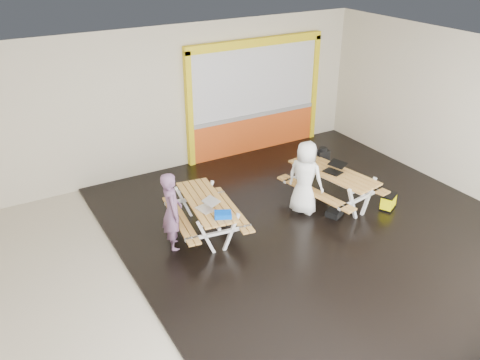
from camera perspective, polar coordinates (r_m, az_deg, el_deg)
room at (r=8.84m, az=2.92°, el=2.06°), size 10.02×8.02×3.52m
deck at (r=10.31m, az=8.58°, el=-5.23°), size 7.50×7.98×0.05m
kiosk at (r=13.15m, az=1.71°, el=9.08°), size 3.88×0.16×3.00m
picnic_table_left at (r=9.74m, az=-3.87°, el=-3.24°), size 1.51×2.03×0.75m
picnic_table_right at (r=10.92m, az=10.46°, el=0.08°), size 1.68×2.21×0.80m
person_left at (r=9.28m, az=-7.71°, el=-3.55°), size 0.49×0.64×1.55m
person_right at (r=10.39m, az=7.39°, el=0.25°), size 0.80×0.91×1.57m
laptop_left at (r=9.36m, az=-3.74°, el=-2.98°), size 0.43×0.40×0.16m
laptop_right at (r=10.82m, az=10.64°, el=1.24°), size 0.51×0.47×0.18m
blue_pouch at (r=9.10m, az=-1.94°, el=-3.93°), size 0.37×0.32×0.09m
toolbox at (r=11.38m, az=7.97°, el=2.93°), size 0.41×0.32×0.21m
backpack at (r=11.62m, az=9.32°, el=2.52°), size 0.30×0.21×0.48m
dark_case at (r=10.68m, az=10.68°, el=-3.60°), size 0.45×0.40×0.14m
fluke_bag at (r=11.16m, az=16.44°, el=-2.36°), size 0.46×0.40×0.34m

